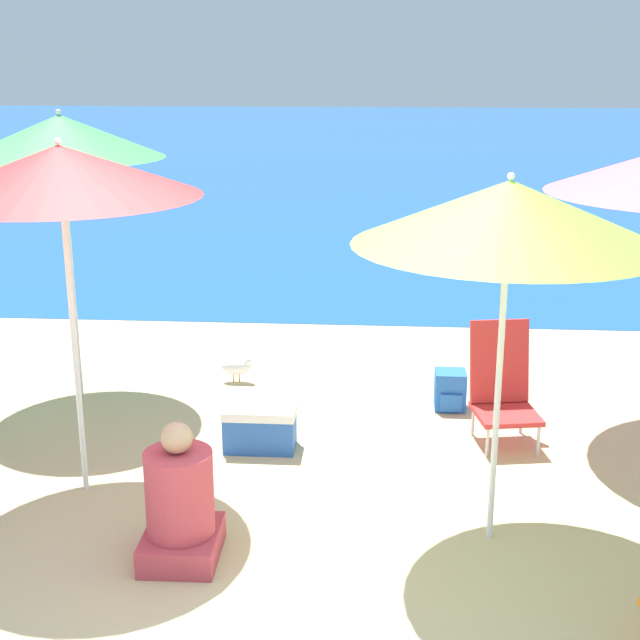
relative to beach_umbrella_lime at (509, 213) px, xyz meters
The scene contains 10 objects.
ground_plane 2.41m from the beach_umbrella_lime, 151.44° to the right, with size 60.00×60.00×0.00m, color #D1BA89.
sea_water 24.31m from the beach_umbrella_lime, 93.02° to the left, with size 60.00×40.00×0.01m.
beach_umbrella_lime is the anchor object (origin of this frame).
beach_umbrella_green 3.78m from the beach_umbrella_lime, 146.49° to the left, with size 1.59×1.59×2.32m.
beach_umbrella_red 2.60m from the beach_umbrella_lime, behind, with size 1.67×1.67×2.26m.
beach_chair_red 2.09m from the beach_umbrella_lime, 80.97° to the left, with size 0.52×0.59×0.87m.
person_seated_near 2.40m from the beach_umbrella_lime, 168.82° to the right, with size 0.42×0.50×0.82m.
backpack_blue 2.66m from the beach_umbrella_lime, 92.88° to the left, with size 0.24×0.26×0.31m.
cooler_box 2.57m from the beach_umbrella_lime, 143.40° to the left, with size 0.52×0.29×0.32m.
seagull 3.57m from the beach_umbrella_lime, 127.63° to the left, with size 0.27×0.11×0.23m.
Camera 1 is at (0.62, -4.01, 2.72)m, focal length 50.00 mm.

